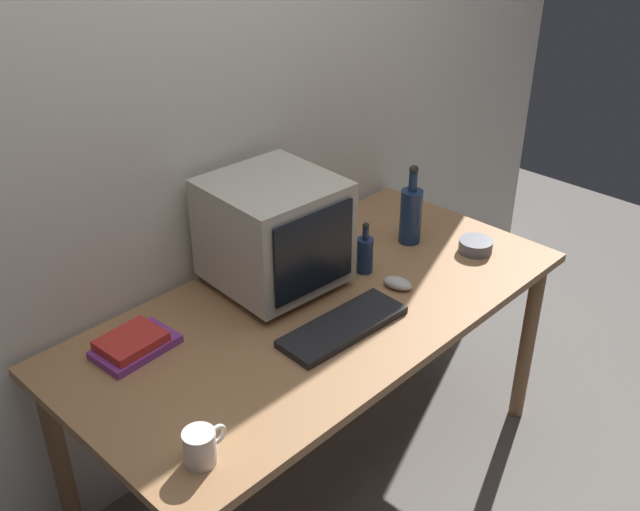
# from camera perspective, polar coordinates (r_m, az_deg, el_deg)

# --- Properties ---
(ground_plane) EXTENTS (6.00, 6.00, 0.00)m
(ground_plane) POSITION_cam_1_polar(r_m,az_deg,el_deg) (2.85, 0.00, -16.34)
(ground_plane) COLOR slate
(back_wall) EXTENTS (4.00, 0.08, 2.50)m
(back_wall) POSITION_cam_1_polar(r_m,az_deg,el_deg) (2.45, -8.05, 10.45)
(back_wall) COLOR silver
(back_wall) RESTS_ON ground
(desk) EXTENTS (1.68, 0.82, 0.74)m
(desk) POSITION_cam_1_polar(r_m,az_deg,el_deg) (2.41, 0.00, -5.39)
(desk) COLOR #9E7047
(desk) RESTS_ON ground
(crt_monitor) EXTENTS (0.40, 0.41, 0.37)m
(crt_monitor) POSITION_cam_1_polar(r_m,az_deg,el_deg) (2.38, -3.57, 1.78)
(crt_monitor) COLOR #B2AD9E
(crt_monitor) RESTS_ON desk
(keyboard) EXTENTS (0.43, 0.17, 0.02)m
(keyboard) POSITION_cam_1_polar(r_m,az_deg,el_deg) (2.25, 1.79, -5.46)
(keyboard) COLOR black
(keyboard) RESTS_ON desk
(computer_mouse) EXTENTS (0.08, 0.11, 0.04)m
(computer_mouse) POSITION_cam_1_polar(r_m,az_deg,el_deg) (2.45, 6.00, -2.14)
(computer_mouse) COLOR beige
(computer_mouse) RESTS_ON desk
(bottle_tall) EXTENTS (0.08, 0.08, 0.30)m
(bottle_tall) POSITION_cam_1_polar(r_m,az_deg,el_deg) (2.69, 6.99, 3.21)
(bottle_tall) COLOR navy
(bottle_tall) RESTS_ON desk
(bottle_short) EXTENTS (0.06, 0.06, 0.19)m
(bottle_short) POSITION_cam_1_polar(r_m,az_deg,el_deg) (2.51, 3.47, 0.16)
(bottle_short) COLOR navy
(bottle_short) RESTS_ON desk
(book_stack) EXTENTS (0.24, 0.16, 0.05)m
(book_stack) POSITION_cam_1_polar(r_m,az_deg,el_deg) (2.22, -14.12, -6.63)
(book_stack) COLOR #843893
(book_stack) RESTS_ON desk
(mug) EXTENTS (0.12, 0.08, 0.09)m
(mug) POSITION_cam_1_polar(r_m,az_deg,el_deg) (1.83, -9.14, -14.28)
(mug) COLOR white
(mug) RESTS_ON desk
(cd_spindle) EXTENTS (0.12, 0.12, 0.04)m
(cd_spindle) POSITION_cam_1_polar(r_m,az_deg,el_deg) (2.70, 11.86, 0.73)
(cd_spindle) COLOR #595B66
(cd_spindle) RESTS_ON desk
(metal_canister) EXTENTS (0.09, 0.09, 0.15)m
(metal_canister) POSITION_cam_1_polar(r_m,az_deg,el_deg) (2.66, 0.63, 2.23)
(metal_canister) COLOR #B7B2A8
(metal_canister) RESTS_ON desk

